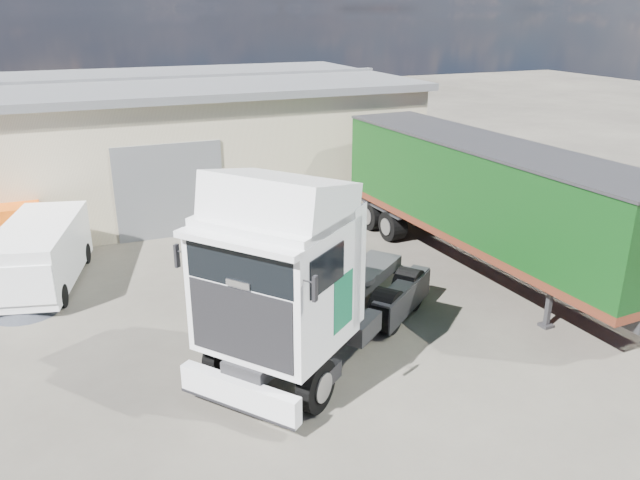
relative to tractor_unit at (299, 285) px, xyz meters
name	(u,v)px	position (x,y,z in m)	size (l,w,h in m)	color
ground	(321,350)	(0.74, 0.48, -2.15)	(120.00, 120.00, 0.00)	#282620
warehouse	(51,146)	(-5.25, 16.47, 0.51)	(30.60, 12.60, 5.42)	#BDB592
brick_boundary_wall	(530,195)	(12.24, 6.48, -0.90)	(0.35, 26.00, 2.50)	maroon
tractor_unit	(299,285)	(0.00, 0.00, 0.00)	(7.63, 6.89, 5.11)	black
box_trailer	(482,193)	(7.63, 3.51, 0.47)	(3.58, 13.06, 4.29)	#2D2D30
panel_van	(39,257)	(-5.85, 7.28, -1.10)	(3.13, 5.27, 2.02)	black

